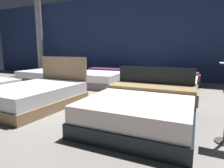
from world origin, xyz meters
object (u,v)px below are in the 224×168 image
bed_4 (51,75)px  bed_5 (101,78)px  bed_1 (35,95)px  bed_2 (142,108)px  support_pillar (40,39)px  bed_6 (172,83)px

bed_4 → bed_5: bearing=0.6°
bed_1 → bed_2: bed_1 is taller
bed_5 → bed_4: bearing=178.5°
bed_4 → bed_5: size_ratio=1.03×
bed_5 → support_pillar: size_ratio=0.59×
bed_1 → bed_4: (-2.28, 2.93, -0.02)m
bed_1 → bed_4: bearing=129.6°
bed_2 → bed_1: bearing=179.7°
bed_1 → bed_2: 2.38m
bed_6 → bed_1: bearing=-129.9°
bed_1 → support_pillar: 6.00m
bed_6 → bed_4: bearing=179.8°
bed_2 → bed_4: bed_2 is taller
bed_5 → support_pillar: 4.53m
bed_6 → support_pillar: support_pillar is taller
bed_4 → bed_6: (4.71, -0.01, 0.01)m
bed_6 → bed_2: bearing=-91.2°
bed_1 → bed_5: bed_1 is taller
bed_5 → bed_6: 2.39m
bed_5 → support_pillar: (-4.07, 1.26, 1.52)m
bed_2 → bed_5: bearing=127.9°
bed_2 → bed_6: bed_2 is taller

